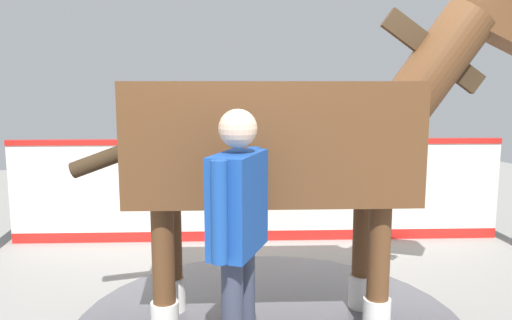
# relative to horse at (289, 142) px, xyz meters

# --- Properties ---
(ground_plane) EXTENTS (16.00, 16.00, 0.02)m
(ground_plane) POSITION_rel_horse_xyz_m (0.41, 0.06, -1.41)
(ground_plane) COLOR gray
(barrier_wall) EXTENTS (1.68, 5.48, 1.20)m
(barrier_wall) POSITION_rel_horse_xyz_m (2.02, -0.45, -0.84)
(barrier_wall) COLOR silver
(barrier_wall) RESTS_ON ground
(horse) EXTENTS (1.38, 3.37, 2.59)m
(horse) POSITION_rel_horse_xyz_m (0.00, 0.00, 0.00)
(horse) COLOR brown
(horse) RESTS_ON ground
(handler) EXTENTS (0.56, 0.47, 1.68)m
(handler) POSITION_rel_horse_xyz_m (-0.63, 0.58, -0.43)
(handler) COLOR #47331E
(handler) RESTS_ON ground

